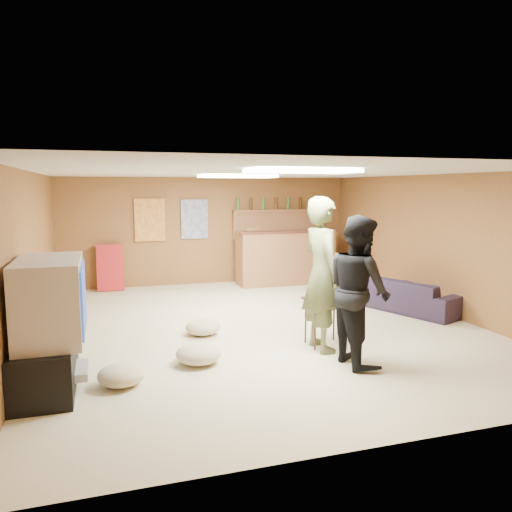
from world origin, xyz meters
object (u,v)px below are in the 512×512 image
object	(u,v)px
bar_counter	(285,257)
person_olive	(322,274)
tv_body	(50,299)
person_black	(359,290)
tray_table	(325,321)
sofa	(406,294)

from	to	relation	value
bar_counter	person_olive	size ratio (longest dim) A/B	1.06
tv_body	person_black	bearing A→B (deg)	-4.64
bar_counter	tray_table	world-z (taller)	bar_counter
person_black	bar_counter	bearing A→B (deg)	-11.16
person_black	tray_table	distance (m)	0.88
tv_body	sofa	xyz separation A→B (m)	(5.21, 1.69, -0.64)
bar_counter	person_black	size ratio (longest dim) A/B	1.18
person_olive	person_black	bearing A→B (deg)	-163.77
person_olive	person_black	distance (m)	0.61
tv_body	sofa	size ratio (longest dim) A/B	0.61
tv_body	person_black	size ratio (longest dim) A/B	0.65
bar_counter	sofa	bearing A→B (deg)	-69.00
person_olive	sofa	distance (m)	2.65
person_black	tray_table	size ratio (longest dim) A/B	2.70
person_black	sofa	bearing A→B (deg)	-45.50
tray_table	person_black	bearing A→B (deg)	-83.70
tv_body	person_olive	world-z (taller)	person_olive
person_olive	sofa	bearing A→B (deg)	-59.55
person_olive	tray_table	xyz separation A→B (m)	(0.11, 0.13, -0.63)
bar_counter	person_olive	distance (m)	4.31
sofa	person_black	bearing A→B (deg)	113.74
tv_body	sofa	bearing A→B (deg)	17.95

